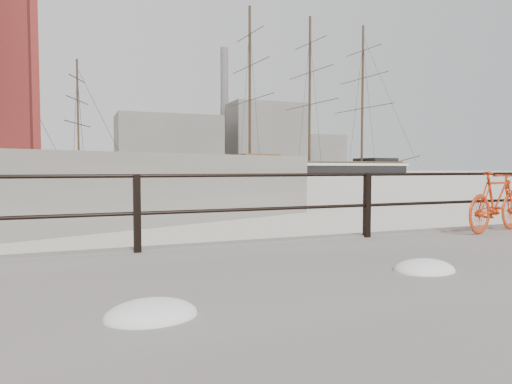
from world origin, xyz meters
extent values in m
imported|color=red|center=(-1.12, -0.46, 0.86)|extent=(1.71, 0.66, 1.03)
ellipsoid|color=white|center=(-4.32, -2.34, 0.47)|extent=(0.68, 0.53, 0.24)
ellipsoid|color=white|center=(-7.23, -2.78, 0.47)|extent=(0.68, 0.54, 0.24)
cube|color=gray|center=(20.00, 140.00, 9.00)|extent=(32.00, 18.00, 18.00)
cube|color=gray|center=(55.00, 145.00, 12.00)|extent=(26.00, 20.00, 24.00)
cube|color=gray|center=(78.00, 150.00, 7.00)|extent=(20.00, 16.00, 14.00)
cylinder|color=gray|center=(42.00, 150.00, 22.00)|extent=(2.80, 2.80, 44.00)
camera|label=1|loc=(-7.72, -6.10, 1.43)|focal=32.00mm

